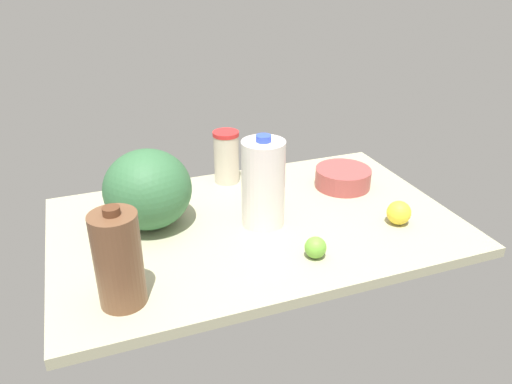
{
  "coord_description": "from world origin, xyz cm",
  "views": [
    {
      "loc": [
        45.98,
        123.34,
        78.49
      ],
      "look_at": [
        0.0,
        0.0,
        13.0
      ],
      "focal_mm": 35.0,
      "sensor_mm": 36.0,
      "label": 1
    }
  ],
  "objects_px": {
    "mixing_bowl": "(343,178)",
    "lime_by_jug": "(315,247)",
    "chocolate_milk_jug": "(118,259)",
    "milk_jug": "(263,183)",
    "lemon_far_back": "(399,213)",
    "tumbler_cup": "(226,157)",
    "watermelon": "(148,189)"
  },
  "relations": [
    {
      "from": "tumbler_cup",
      "to": "lemon_far_back",
      "type": "distance_m",
      "value": 0.61
    },
    {
      "from": "mixing_bowl",
      "to": "chocolate_milk_jug",
      "type": "distance_m",
      "value": 0.88
    },
    {
      "from": "watermelon",
      "to": "lime_by_jug",
      "type": "distance_m",
      "value": 0.51
    },
    {
      "from": "watermelon",
      "to": "chocolate_milk_jug",
      "type": "bearing_deg",
      "value": 70.23
    },
    {
      "from": "watermelon",
      "to": "mixing_bowl",
      "type": "relative_size",
      "value": 1.34
    },
    {
      "from": "watermelon",
      "to": "mixing_bowl",
      "type": "distance_m",
      "value": 0.67
    },
    {
      "from": "watermelon",
      "to": "mixing_bowl",
      "type": "height_order",
      "value": "watermelon"
    },
    {
      "from": "lemon_far_back",
      "to": "chocolate_milk_jug",
      "type": "bearing_deg",
      "value": 6.02
    },
    {
      "from": "watermelon",
      "to": "lemon_far_back",
      "type": "relative_size",
      "value": 3.54
    },
    {
      "from": "mixing_bowl",
      "to": "lemon_far_back",
      "type": "bearing_deg",
      "value": 95.85
    },
    {
      "from": "mixing_bowl",
      "to": "chocolate_milk_jug",
      "type": "relative_size",
      "value": 0.76
    },
    {
      "from": "milk_jug",
      "to": "chocolate_milk_jug",
      "type": "height_order",
      "value": "milk_jug"
    },
    {
      "from": "milk_jug",
      "to": "tumbler_cup",
      "type": "xyz_separation_m",
      "value": [
        0.01,
        -0.32,
        -0.04
      ]
    },
    {
      "from": "milk_jug",
      "to": "chocolate_milk_jug",
      "type": "relative_size",
      "value": 1.11
    },
    {
      "from": "milk_jug",
      "to": "lime_by_jug",
      "type": "xyz_separation_m",
      "value": [
        -0.07,
        0.22,
        -0.1
      ]
    },
    {
      "from": "mixing_bowl",
      "to": "lime_by_jug",
      "type": "bearing_deg",
      "value": 51.68
    },
    {
      "from": "watermelon",
      "to": "tumbler_cup",
      "type": "bearing_deg",
      "value": -145.1
    },
    {
      "from": "tumbler_cup",
      "to": "lime_by_jug",
      "type": "relative_size",
      "value": 3.11
    },
    {
      "from": "chocolate_milk_jug",
      "to": "lime_by_jug",
      "type": "height_order",
      "value": "chocolate_milk_jug"
    },
    {
      "from": "chocolate_milk_jug",
      "to": "lemon_far_back",
      "type": "height_order",
      "value": "chocolate_milk_jug"
    },
    {
      "from": "lime_by_jug",
      "to": "milk_jug",
      "type": "bearing_deg",
      "value": -73.4
    },
    {
      "from": "chocolate_milk_jug",
      "to": "tumbler_cup",
      "type": "bearing_deg",
      "value": -127.7
    },
    {
      "from": "mixing_bowl",
      "to": "lime_by_jug",
      "type": "xyz_separation_m",
      "value": [
        0.29,
        0.36,
        -0.0
      ]
    },
    {
      "from": "lime_by_jug",
      "to": "tumbler_cup",
      "type": "bearing_deg",
      "value": -81.92
    },
    {
      "from": "lemon_far_back",
      "to": "tumbler_cup",
      "type": "bearing_deg",
      "value": -50.06
    },
    {
      "from": "lemon_far_back",
      "to": "lime_by_jug",
      "type": "bearing_deg",
      "value": 13.51
    },
    {
      "from": "tumbler_cup",
      "to": "chocolate_milk_jug",
      "type": "height_order",
      "value": "chocolate_milk_jug"
    },
    {
      "from": "milk_jug",
      "to": "tumbler_cup",
      "type": "bearing_deg",
      "value": -87.94
    },
    {
      "from": "mixing_bowl",
      "to": "lemon_far_back",
      "type": "xyz_separation_m",
      "value": [
        -0.03,
        0.29,
        0.0
      ]
    },
    {
      "from": "milk_jug",
      "to": "lemon_far_back",
      "type": "height_order",
      "value": "milk_jug"
    },
    {
      "from": "tumbler_cup",
      "to": "lemon_far_back",
      "type": "relative_size",
      "value": 2.55
    },
    {
      "from": "watermelon",
      "to": "lemon_far_back",
      "type": "height_order",
      "value": "watermelon"
    }
  ]
}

